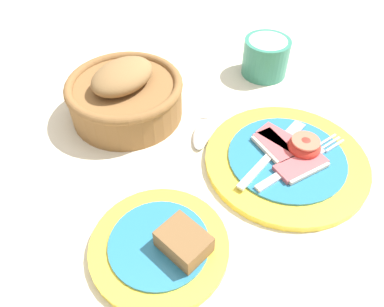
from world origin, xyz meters
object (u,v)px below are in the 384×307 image
Objects in this scene: bread_plate at (163,245)px; bread_basket at (125,94)px; breakfast_plate at (288,159)px; sugar_cup at (266,56)px; teaspoon_by_saucer at (203,125)px.

bread_basket is (0.09, 0.28, 0.03)m from bread_plate.
bread_basket is (-0.16, 0.25, 0.03)m from breakfast_plate.
bread_basket is at bearing 172.28° from sugar_cup.
breakfast_plate is at bearing 4.91° from bread_plate.
bread_basket is 0.15m from teaspoon_by_saucer.
sugar_cup is at bearing -7.72° from bread_basket.
bread_basket is (-0.29, 0.04, 0.00)m from sugar_cup.
bread_plate is 0.29m from bread_basket.
bread_basket reaches higher than breakfast_plate.
bread_plate is at bearing -5.41° from teaspoon_by_saucer.
bread_plate reaches higher than breakfast_plate.
teaspoon_by_saucer is at bearing 113.30° from breakfast_plate.
sugar_cup is 0.45× the size of bread_basket.
bread_plate is (-0.25, -0.02, 0.00)m from breakfast_plate.
bread_plate is 0.25m from teaspoon_by_saucer.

